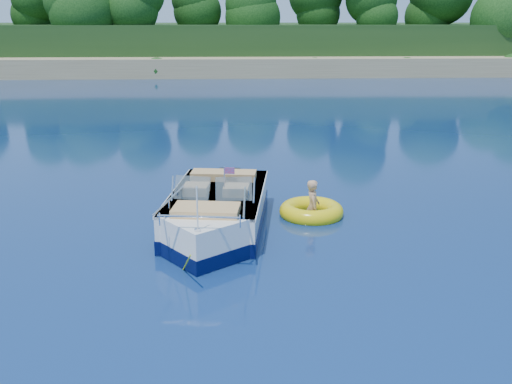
# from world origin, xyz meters

# --- Properties ---
(ground) EXTENTS (160.00, 160.00, 0.00)m
(ground) POSITION_xyz_m (0.00, 0.00, 0.00)
(ground) COLOR #091B42
(ground) RESTS_ON ground
(shoreline) EXTENTS (170.00, 59.00, 6.00)m
(shoreline) POSITION_xyz_m (0.00, 63.77, 0.98)
(shoreline) COLOR #8D7852
(shoreline) RESTS_ON ground
(treeline) EXTENTS (150.00, 7.12, 8.19)m
(treeline) POSITION_xyz_m (0.04, 41.01, 5.55)
(treeline) COLOR #311B10
(treeline) RESTS_ON ground
(motorboat) EXTENTS (2.43, 5.51, 1.84)m
(motorboat) POSITION_xyz_m (-0.32, 0.56, 0.36)
(motorboat) COLOR white
(motorboat) RESTS_ON ground
(tow_tube) EXTENTS (1.92, 1.92, 0.40)m
(tow_tube) POSITION_xyz_m (1.89, 1.49, 0.10)
(tow_tube) COLOR yellow
(tow_tube) RESTS_ON ground
(boy) EXTENTS (0.34, 0.72, 1.41)m
(boy) POSITION_xyz_m (1.90, 1.41, 0.00)
(boy) COLOR tan
(boy) RESTS_ON ground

